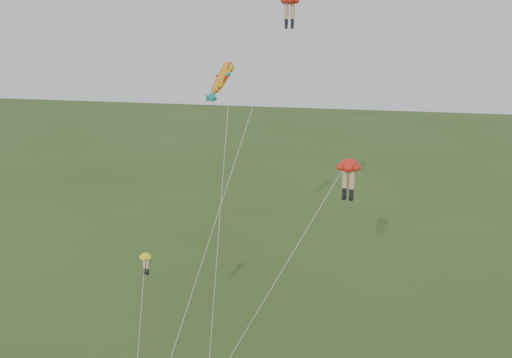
# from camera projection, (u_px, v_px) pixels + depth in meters

# --- Properties ---
(legs_kite_red_high) EXTENTS (5.64, 15.59, 24.73)m
(legs_kite_red_high) POSITION_uv_depth(u_px,v_px,m) (288.00, 7.00, 42.56)
(legs_kite_red_high) COLOR red
(legs_kite_red_high) RESTS_ON ground
(legs_kite_red_mid) EXTENTS (8.47, 8.86, 14.14)m
(legs_kite_red_mid) POSITION_uv_depth(u_px,v_px,m) (347.00, 171.00, 35.88)
(legs_kite_red_mid) COLOR red
(legs_kite_red_mid) RESTS_ON ground
(legs_kite_yellow) EXTENTS (1.56, 4.85, 8.25)m
(legs_kite_yellow) POSITION_uv_depth(u_px,v_px,m) (145.00, 267.00, 36.05)
(legs_kite_yellow) COLOR yellow
(legs_kite_yellow) RESTS_ON ground
(fish_kite) EXTENTS (3.70, 12.68, 20.15)m
(fish_kite) POSITION_uv_depth(u_px,v_px,m) (222.00, 80.00, 40.96)
(fish_kite) COLOR yellow
(fish_kite) RESTS_ON ground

